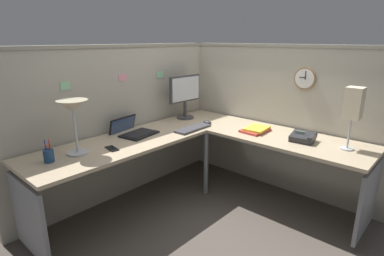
{
  "coord_description": "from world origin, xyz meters",
  "views": [
    {
      "loc": [
        -2.19,
        -1.76,
        1.64
      ],
      "look_at": [
        -0.08,
        0.14,
        0.8
      ],
      "focal_mm": 28.59,
      "sensor_mm": 36.0,
      "label": 1
    }
  ],
  "objects_px": {
    "keyboard": "(193,128)",
    "desk_lamp_paper": "(353,105)",
    "desk_lamp_dome": "(73,110)",
    "cell_phone": "(112,149)",
    "pen_cup": "(49,156)",
    "office_phone": "(303,138)",
    "computer_mouse": "(207,122)",
    "book_stack": "(256,130)",
    "monitor": "(185,94)",
    "laptop": "(132,131)",
    "wall_clock": "(305,79)"
  },
  "relations": [
    {
      "from": "book_stack",
      "to": "keyboard",
      "type": "bearing_deg",
      "value": 125.47
    },
    {
      "from": "keyboard",
      "to": "pen_cup",
      "type": "bearing_deg",
      "value": 168.47
    },
    {
      "from": "office_phone",
      "to": "wall_clock",
      "type": "xyz_separation_m",
      "value": [
        0.36,
        0.19,
        0.49
      ]
    },
    {
      "from": "computer_mouse",
      "to": "pen_cup",
      "type": "relative_size",
      "value": 0.58
    },
    {
      "from": "keyboard",
      "to": "laptop",
      "type": "bearing_deg",
      "value": 142.57
    },
    {
      "from": "keyboard",
      "to": "computer_mouse",
      "type": "height_order",
      "value": "computer_mouse"
    },
    {
      "from": "monitor",
      "to": "desk_lamp_dome",
      "type": "relative_size",
      "value": 1.12
    },
    {
      "from": "desk_lamp_dome",
      "to": "pen_cup",
      "type": "xyz_separation_m",
      "value": [
        -0.23,
        -0.0,
        -0.31
      ]
    },
    {
      "from": "desk_lamp_paper",
      "to": "wall_clock",
      "type": "distance_m",
      "value": 0.65
    },
    {
      "from": "monitor",
      "to": "cell_phone",
      "type": "bearing_deg",
      "value": -167.91
    },
    {
      "from": "book_stack",
      "to": "laptop",
      "type": "bearing_deg",
      "value": 134.76
    },
    {
      "from": "book_stack",
      "to": "monitor",
      "type": "bearing_deg",
      "value": 95.42
    },
    {
      "from": "keyboard",
      "to": "desk_lamp_paper",
      "type": "xyz_separation_m",
      "value": [
        0.44,
        -1.36,
        0.37
      ]
    },
    {
      "from": "monitor",
      "to": "desk_lamp_paper",
      "type": "xyz_separation_m",
      "value": [
        0.16,
        -1.74,
        0.09
      ]
    },
    {
      "from": "keyboard",
      "to": "cell_phone",
      "type": "xyz_separation_m",
      "value": [
        -0.9,
        0.13,
        -0.01
      ]
    },
    {
      "from": "desk_lamp_paper",
      "to": "laptop",
      "type": "bearing_deg",
      "value": 118.79
    },
    {
      "from": "keyboard",
      "to": "cell_phone",
      "type": "relative_size",
      "value": 2.99
    },
    {
      "from": "pen_cup",
      "to": "computer_mouse",
      "type": "bearing_deg",
      "value": -7.16
    },
    {
      "from": "cell_phone",
      "to": "desk_lamp_paper",
      "type": "bearing_deg",
      "value": -39.48
    },
    {
      "from": "keyboard",
      "to": "office_phone",
      "type": "bearing_deg",
      "value": -70.44
    },
    {
      "from": "monitor",
      "to": "desk_lamp_paper",
      "type": "bearing_deg",
      "value": -84.82
    },
    {
      "from": "pen_cup",
      "to": "laptop",
      "type": "bearing_deg",
      "value": 8.16
    },
    {
      "from": "cell_phone",
      "to": "laptop",
      "type": "bearing_deg",
      "value": 39.63
    },
    {
      "from": "cell_phone",
      "to": "office_phone",
      "type": "xyz_separation_m",
      "value": [
        1.29,
        -1.13,
        0.03
      ]
    },
    {
      "from": "cell_phone",
      "to": "office_phone",
      "type": "distance_m",
      "value": 1.71
    },
    {
      "from": "book_stack",
      "to": "desk_lamp_paper",
      "type": "relative_size",
      "value": 0.56
    },
    {
      "from": "laptop",
      "to": "desk_lamp_dome",
      "type": "relative_size",
      "value": 0.97
    },
    {
      "from": "computer_mouse",
      "to": "pen_cup",
      "type": "bearing_deg",
      "value": 172.84
    },
    {
      "from": "computer_mouse",
      "to": "office_phone",
      "type": "xyz_separation_m",
      "value": [
        0.12,
        -1.03,
        0.02
      ]
    },
    {
      "from": "computer_mouse",
      "to": "desk_lamp_dome",
      "type": "relative_size",
      "value": 0.23
    },
    {
      "from": "desk_lamp_dome",
      "to": "pen_cup",
      "type": "height_order",
      "value": "desk_lamp_dome"
    },
    {
      "from": "computer_mouse",
      "to": "desk_lamp_paper",
      "type": "xyz_separation_m",
      "value": [
        0.17,
        -1.39,
        0.37
      ]
    },
    {
      "from": "keyboard",
      "to": "wall_clock",
      "type": "relative_size",
      "value": 1.95
    },
    {
      "from": "desk_lamp_dome",
      "to": "cell_phone",
      "type": "xyz_separation_m",
      "value": [
        0.25,
        -0.12,
        -0.36
      ]
    },
    {
      "from": "office_phone",
      "to": "book_stack",
      "type": "bearing_deg",
      "value": 92.48
    },
    {
      "from": "laptop",
      "to": "book_stack",
      "type": "xyz_separation_m",
      "value": [
        0.87,
        -0.88,
        -0.0
      ]
    },
    {
      "from": "desk_lamp_paper",
      "to": "pen_cup",
      "type": "bearing_deg",
      "value": 138.68
    },
    {
      "from": "keyboard",
      "to": "office_phone",
      "type": "xyz_separation_m",
      "value": [
        0.39,
        -1.0,
        0.03
      ]
    },
    {
      "from": "cell_phone",
      "to": "book_stack",
      "type": "relative_size",
      "value": 0.48
    },
    {
      "from": "monitor",
      "to": "cell_phone",
      "type": "height_order",
      "value": "monitor"
    },
    {
      "from": "pen_cup",
      "to": "book_stack",
      "type": "bearing_deg",
      "value": -23.44
    },
    {
      "from": "book_stack",
      "to": "desk_lamp_paper",
      "type": "bearing_deg",
      "value": -85.08
    },
    {
      "from": "monitor",
      "to": "keyboard",
      "type": "xyz_separation_m",
      "value": [
        -0.29,
        -0.38,
        -0.28
      ]
    },
    {
      "from": "wall_clock",
      "to": "keyboard",
      "type": "bearing_deg",
      "value": 132.8
    },
    {
      "from": "laptop",
      "to": "office_phone",
      "type": "bearing_deg",
      "value": -56.71
    },
    {
      "from": "desk_lamp_dome",
      "to": "book_stack",
      "type": "xyz_separation_m",
      "value": [
        1.51,
        -0.76,
        -0.34
      ]
    },
    {
      "from": "cell_phone",
      "to": "pen_cup",
      "type": "bearing_deg",
      "value": 175.46
    },
    {
      "from": "laptop",
      "to": "computer_mouse",
      "type": "bearing_deg",
      "value": -23.16
    },
    {
      "from": "laptop",
      "to": "desk_lamp_dome",
      "type": "bearing_deg",
      "value": -169.34
    },
    {
      "from": "monitor",
      "to": "desk_lamp_paper",
      "type": "distance_m",
      "value": 1.75
    }
  ]
}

